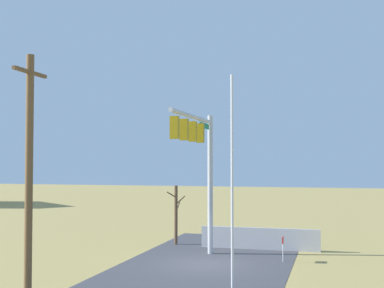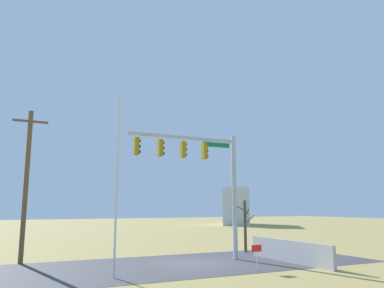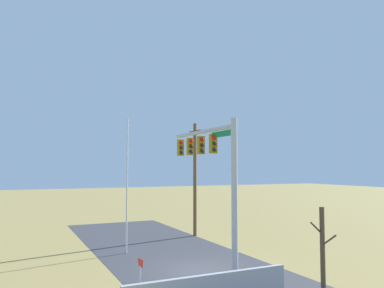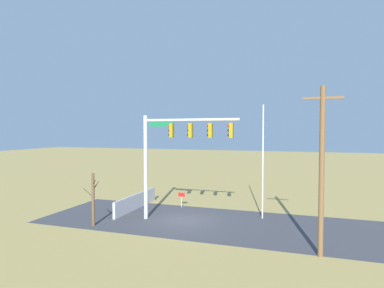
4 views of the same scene
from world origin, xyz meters
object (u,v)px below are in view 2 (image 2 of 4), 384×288
(bare_tree, at_px, (245,225))
(distant_building, at_px, (237,206))
(open_sign, at_px, (257,252))
(utility_pole, at_px, (26,182))
(flagpole, at_px, (117,184))
(signal_mast, at_px, (203,168))

(bare_tree, height_order, distant_building, distant_building)
(open_sign, bearing_deg, utility_pole, 143.64)
(flagpole, height_order, distant_building, flagpole)
(signal_mast, distance_m, flagpole, 6.51)
(flagpole, bearing_deg, distant_building, 51.52)
(signal_mast, xyz_separation_m, distant_building, (25.74, 36.93, -2.19))
(utility_pole, relative_size, distant_building, 0.86)
(utility_pole, relative_size, bare_tree, 2.44)
(distant_building, bearing_deg, bare_tree, -176.45)
(signal_mast, xyz_separation_m, open_sign, (0.85, -3.95, -4.39))
(open_sign, bearing_deg, distant_building, 58.66)
(signal_mast, relative_size, distant_building, 0.74)
(signal_mast, distance_m, distant_building, 45.07)
(bare_tree, xyz_separation_m, open_sign, (-3.76, -6.61, -0.89))
(flagpole, distance_m, open_sign, 7.44)
(open_sign, bearing_deg, bare_tree, 60.36)
(flagpole, distance_m, bare_tree, 11.92)
(bare_tree, relative_size, distant_building, 0.35)
(utility_pole, bearing_deg, distant_building, 43.62)
(signal_mast, bearing_deg, bare_tree, 30.00)
(bare_tree, xyz_separation_m, distant_building, (21.13, 34.27, 1.30))
(flagpole, bearing_deg, open_sign, -10.44)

